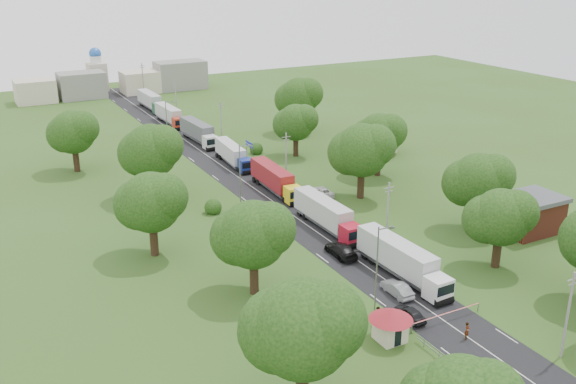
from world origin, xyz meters
TOP-DOWN VIEW (x-y plane):
  - ground at (0.00, 0.00)m, footprint 260.00×260.00m
  - road at (0.00, 20.00)m, footprint 8.00×200.00m
  - boom_barrier at (-1.36, -25.00)m, footprint 9.22×0.35m
  - guard_booth at (-7.20, -25.00)m, footprint 4.40×4.40m
  - info_sign at (5.20, 35.00)m, footprint 0.12×3.10m
  - pole_0 at (5.50, -35.00)m, footprint 1.60×0.24m
  - pole_1 at (5.50, -7.00)m, footprint 1.60×0.24m
  - pole_2 at (5.50, 21.00)m, footprint 1.60×0.24m
  - pole_3 at (5.50, 49.00)m, footprint 1.60×0.24m
  - pole_4 at (5.50, 77.00)m, footprint 1.60×0.24m
  - pole_5 at (5.50, 105.00)m, footprint 1.60×0.24m
  - lamp_0 at (-5.35, -20.00)m, footprint 2.03×0.22m
  - lamp_1 at (-5.35, 15.00)m, footprint 2.03×0.22m
  - lamp_2 at (-5.35, 50.00)m, footprint 2.03×0.22m
  - tree_2 at (13.99, -17.86)m, footprint 8.00×8.00m
  - tree_3 at (19.99, -7.84)m, footprint 8.80×8.80m
  - tree_4 at (12.99, 10.17)m, footprint 9.60×9.60m
  - tree_5 at (21.99, 18.16)m, footprint 8.80×8.80m
  - tree_6 at (14.99, 35.14)m, footprint 8.00×8.00m
  - tree_7 at (23.99, 50.17)m, footprint 9.60×9.60m
  - tree_9 at (-20.01, -29.83)m, footprint 9.60×9.60m
  - tree_10 at (-15.01, -9.84)m, footprint 8.80×8.80m
  - tree_11 at (-22.01, 5.16)m, footprint 8.80×8.80m
  - tree_12 at (-16.01, 25.17)m, footprint 9.60×9.60m
  - tree_13 at (-24.01, 45.16)m, footprint 8.80×8.80m
  - house_brick at (26.00, -12.00)m, footprint 8.60×6.60m
  - house_cream at (30.00, 30.00)m, footprint 10.08×10.08m
  - distant_town at (0.68, 110.00)m, footprint 52.00×8.00m
  - church at (-4.00, 118.00)m, footprint 5.00×5.00m
  - truck_0 at (2.04, -14.70)m, footprint 2.96×15.32m
  - truck_1 at (1.75, 1.97)m, footprint 2.61×14.80m
  - truck_2 at (2.29, 18.89)m, footprint 2.96×14.69m
  - truck_3 at (2.09, 35.65)m, footprint 3.07×13.63m
  - truck_4 at (2.01, 52.95)m, footprint 3.17×14.98m
  - truck_5 at (1.70, 70.84)m, footprint 2.78×14.23m
  - truck_6 at (2.29, 87.71)m, footprint 2.79×14.71m
  - car_lane_front at (-3.00, -22.84)m, footprint 1.69×4.11m
  - car_lane_mid at (-1.00, -18.00)m, footprint 1.76×4.67m
  - car_lane_rear at (-1.15, -6.48)m, footprint 2.50×5.77m
  - car_verge_near at (8.00, 13.54)m, footprint 2.77×5.33m
  - car_verge_far at (5.50, 29.17)m, footprint 1.75×4.35m
  - pedestrian_near at (-0.35, -28.50)m, footprint 0.81×0.73m
  - pedestrian_booth at (-6.50, -22.00)m, footprint 1.01×1.13m

SIDE VIEW (x-z plane):
  - ground at x=0.00m, z-range 0.00..0.00m
  - road at x=0.00m, z-range -0.02..0.02m
  - car_lane_front at x=-3.00m, z-range 0.00..1.39m
  - car_verge_near at x=8.00m, z-range 0.00..1.44m
  - car_verge_far at x=5.50m, z-range 0.00..1.48m
  - car_lane_mid at x=-1.00m, z-range 0.00..1.52m
  - car_lane_rear at x=-1.15m, z-range 0.00..1.65m
  - boom_barrier at x=-1.36m, z-range 0.30..1.48m
  - pedestrian_near at x=-0.35m, z-range 0.00..1.86m
  - pedestrian_booth at x=-6.50m, z-range 0.00..1.93m
  - truck_3 at x=2.09m, z-range 0.11..3.88m
  - truck_5 at x=1.70m, z-range 0.12..4.06m
  - truck_2 at x=2.29m, z-range 0.12..4.19m
  - truck_6 at x=2.29m, z-range 0.12..4.20m
  - guard_booth at x=-7.20m, z-range 0.44..3.89m
  - truck_1 at x=1.75m, z-range 0.13..4.23m
  - truck_4 at x=2.01m, z-range 0.13..4.27m
  - truck_0 at x=2.04m, z-range 0.13..4.37m
  - house_brick at x=26.00m, z-range 0.05..5.25m
  - info_sign at x=5.20m, z-range 0.95..5.05m
  - distant_town at x=0.68m, z-range -0.51..7.49m
  - house_cream at x=30.00m, z-range 0.74..6.54m
  - pole_0 at x=5.50m, z-range 0.18..9.18m
  - pole_1 at x=5.50m, z-range 0.18..9.18m
  - pole_2 at x=5.50m, z-range 0.18..9.18m
  - pole_3 at x=5.50m, z-range 0.18..9.18m
  - pole_4 at x=5.50m, z-range 0.18..9.18m
  - pole_5 at x=5.50m, z-range 0.18..9.18m
  - church at x=-4.00m, z-range -0.76..11.54m
  - lamp_0 at x=-5.35m, z-range 0.55..10.55m
  - lamp_1 at x=-5.35m, z-range 0.55..10.55m
  - lamp_2 at x=-5.35m, z-range 0.55..10.55m
  - tree_2 at x=13.99m, z-range 1.55..11.65m
  - tree_6 at x=14.99m, z-range 1.55..11.65m
  - tree_3 at x=19.99m, z-range 1.69..12.76m
  - tree_5 at x=21.99m, z-range 1.69..12.76m
  - tree_10 at x=-15.01m, z-range 1.69..12.76m
  - tree_11 at x=-22.01m, z-range 1.69..12.76m
  - tree_13 at x=-24.01m, z-range 1.69..12.76m
  - tree_4 at x=12.99m, z-range 1.83..13.88m
  - tree_7 at x=23.99m, z-range 1.83..13.88m
  - tree_9 at x=-20.01m, z-range 1.83..13.88m
  - tree_12 at x=-16.01m, z-range 1.83..13.88m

